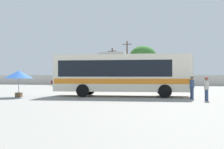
# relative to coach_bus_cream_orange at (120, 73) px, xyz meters

# --- Properties ---
(ground_plane) EXTENTS (300.00, 300.00, 0.00)m
(ground_plane) POSITION_rel_coach_bus_cream_orange_xyz_m (1.21, 10.54, -1.96)
(ground_plane) COLOR gray
(perimeter_wall) EXTENTS (80.00, 0.30, 1.89)m
(perimeter_wall) POSITION_rel_coach_bus_cream_orange_xyz_m (1.21, 25.64, -1.01)
(perimeter_wall) COLOR beige
(perimeter_wall) RESTS_ON ground_plane
(coach_bus_cream_orange) EXTENTS (11.29, 3.65, 3.67)m
(coach_bus_cream_orange) POSITION_rel_coach_bus_cream_orange_xyz_m (0.00, 0.00, 0.00)
(coach_bus_cream_orange) COLOR silver
(coach_bus_cream_orange) RESTS_ON ground_plane
(attendant_by_bus_door) EXTENTS (0.46, 0.46, 1.65)m
(attendant_by_bus_door) POSITION_rel_coach_bus_cream_orange_xyz_m (5.60, -1.50, -1.02)
(attendant_by_bus_door) COLOR #33476B
(attendant_by_bus_door) RESTS_ON ground_plane
(passenger_waiting_on_apron) EXTENTS (0.44, 0.44, 1.59)m
(passenger_waiting_on_apron) POSITION_rel_coach_bus_cream_orange_xyz_m (6.47, -2.44, -1.05)
(passenger_waiting_on_apron) COLOR #33476B
(passenger_waiting_on_apron) RESTS_ON ground_plane
(vendor_umbrella_secondary_blue) EXTENTS (2.26, 2.26, 2.13)m
(vendor_umbrella_secondary_blue) POSITION_rel_coach_bus_cream_orange_xyz_m (-7.81, -2.62, -0.18)
(vendor_umbrella_secondary_blue) COLOR gray
(vendor_umbrella_secondary_blue) RESTS_ON ground_plane
(parked_car_leftmost_maroon) EXTENTS (4.23, 2.24, 1.43)m
(parked_car_leftmost_maroon) POSITION_rel_coach_bus_cream_orange_xyz_m (-14.21, 20.90, -1.20)
(parked_car_leftmost_maroon) COLOR maroon
(parked_car_leftmost_maroon) RESTS_ON ground_plane
(parked_car_second_red) EXTENTS (4.62, 2.13, 1.45)m
(parked_car_second_red) POSITION_rel_coach_bus_cream_orange_xyz_m (-8.02, 21.59, -1.18)
(parked_car_second_red) COLOR red
(parked_car_second_red) RESTS_ON ground_plane
(utility_pole_near) EXTENTS (1.80, 0.35, 8.58)m
(utility_pole_near) POSITION_rel_coach_bus_cream_orange_xyz_m (-4.18, 28.72, 2.52)
(utility_pole_near) COLOR #4C3823
(utility_pole_near) RESTS_ON ground_plane
(utility_pole_far) EXTENTS (1.80, 0.38, 7.21)m
(utility_pole_far) POSITION_rel_coach_bus_cream_orange_xyz_m (-7.01, 27.90, 1.83)
(utility_pole_far) COLOR #4C3823
(utility_pole_far) RESTS_ON ground_plane
(roadside_tree_left) EXTENTS (4.18, 4.18, 5.62)m
(roadside_tree_left) POSITION_rel_coach_bus_cream_orange_xyz_m (-11.22, 28.67, 1.87)
(roadside_tree_left) COLOR brown
(roadside_tree_left) RESTS_ON ground_plane
(roadside_tree_midleft) EXTENTS (5.70, 5.70, 7.95)m
(roadside_tree_midleft) POSITION_rel_coach_bus_cream_orange_xyz_m (-1.34, 31.58, 3.56)
(roadside_tree_midleft) COLOR brown
(roadside_tree_midleft) RESTS_ON ground_plane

